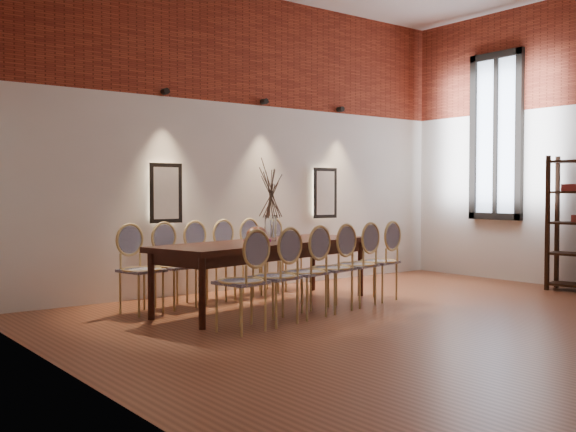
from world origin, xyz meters
TOP-DOWN VIEW (x-y plane):
  - floor at (0.00, 0.00)m, footprint 7.00×7.00m
  - wall_back at (0.00, 3.55)m, footprint 7.00×0.10m
  - wall_left at (-3.55, 0.00)m, footprint 0.10×7.00m
  - brick_band_back at (0.00, 3.48)m, footprint 7.00×0.02m
  - niche_left at (-1.30, 3.45)m, footprint 0.36×0.06m
  - niche_right at (1.30, 3.45)m, footprint 0.36×0.06m
  - spot_fixture_left at (-1.30, 3.42)m, footprint 0.08×0.10m
  - spot_fixture_mid at (0.20, 3.42)m, footprint 0.08×0.10m
  - spot_fixture_right at (1.60, 3.42)m, footprint 0.08×0.10m
  - window_glass at (3.46, 2.00)m, footprint 0.02×0.78m
  - window_frame at (3.44, 2.00)m, footprint 0.08×0.90m
  - window_mullion at (3.44, 2.00)m, footprint 0.06×0.06m
  - dining_table at (-0.69, 2.13)m, footprint 3.00×1.52m
  - chair_near_a at (-1.70, 1.15)m, footprint 0.52×0.52m
  - chair_near_b at (-1.23, 1.26)m, footprint 0.52×0.52m
  - chair_near_c at (-0.77, 1.36)m, footprint 0.52×0.52m
  - chair_near_d at (-0.30, 1.46)m, footprint 0.52×0.52m
  - chair_near_e at (0.17, 1.57)m, footprint 0.52×0.52m
  - chair_near_f at (0.64, 1.67)m, footprint 0.52×0.52m
  - chair_far_a at (-2.02, 2.60)m, footprint 0.52×0.52m
  - chair_far_b at (-1.55, 2.70)m, footprint 0.52×0.52m
  - chair_far_c at (-1.09, 2.81)m, footprint 0.52×0.52m
  - chair_far_d at (-0.62, 2.91)m, footprint 0.52×0.52m
  - chair_far_e at (-0.15, 3.01)m, footprint 0.52×0.52m
  - chair_far_f at (0.32, 3.12)m, footprint 0.52×0.52m
  - vase at (-0.62, 2.15)m, footprint 0.14×0.14m
  - dried_branches at (-0.62, 2.15)m, footprint 0.50×0.50m
  - bowl at (-0.90, 2.04)m, footprint 0.24×0.24m
  - book at (-0.85, 2.09)m, footprint 0.29×0.23m

SIDE VIEW (x-z plane):
  - floor at x=0.00m, z-range -0.02..0.00m
  - dining_table at x=-0.69m, z-range 0.00..0.75m
  - chair_near_a at x=-1.70m, z-range 0.00..0.94m
  - chair_near_b at x=-1.23m, z-range 0.00..0.94m
  - chair_near_c at x=-0.77m, z-range 0.00..0.94m
  - chair_near_d at x=-0.30m, z-range 0.00..0.94m
  - chair_near_e at x=0.17m, z-range 0.00..0.94m
  - chair_near_f at x=0.64m, z-range 0.00..0.94m
  - chair_far_a at x=-2.02m, z-range 0.00..0.94m
  - chair_far_b at x=-1.55m, z-range 0.00..0.94m
  - chair_far_c at x=-1.09m, z-range 0.00..0.94m
  - chair_far_d at x=-0.62m, z-range 0.00..0.94m
  - chair_far_e at x=-0.15m, z-range 0.00..0.94m
  - chair_far_f at x=0.32m, z-range 0.00..0.94m
  - book at x=-0.85m, z-range 0.75..0.78m
  - bowl at x=-0.90m, z-range 0.75..0.93m
  - vase at x=-0.62m, z-range 0.75..1.05m
  - niche_left at x=-1.30m, z-range 0.97..1.63m
  - niche_right at x=1.30m, z-range 0.97..1.63m
  - dried_branches at x=-0.62m, z-range 1.00..1.70m
  - wall_back at x=0.00m, z-range 0.00..4.00m
  - wall_left at x=-3.55m, z-range 0.00..4.00m
  - window_glass at x=3.46m, z-range 0.96..3.34m
  - window_frame at x=3.44m, z-range 0.90..3.40m
  - window_mullion at x=3.44m, z-range 0.95..3.35m
  - spot_fixture_left at x=-1.30m, z-range 2.51..2.59m
  - spot_fixture_mid at x=0.20m, z-range 2.51..2.59m
  - spot_fixture_right at x=1.60m, z-range 2.51..2.59m
  - brick_band_back at x=0.00m, z-range 2.50..4.00m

